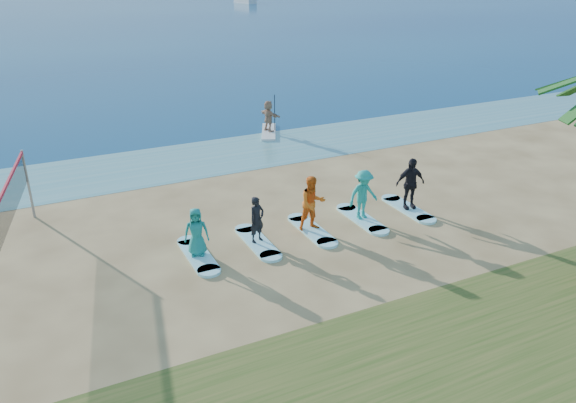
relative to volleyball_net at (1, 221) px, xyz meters
name	(u,v)px	position (x,y,z in m)	size (l,w,h in m)	color
ground	(325,255)	(8.72, -2.58, -1.90)	(600.00, 600.00, 0.00)	tan
shallow_water	(214,156)	(8.72, 7.92, -1.90)	(600.00, 600.00, 0.00)	teal
volleyball_net	(1,221)	(0.00, 0.00, 0.00)	(1.69, 8.95, 2.50)	gray
paddleboard	(269,132)	(12.61, 10.30, -1.84)	(0.70, 3.00, 0.12)	silver
paddleboarder	(269,116)	(12.61, 10.30, -0.98)	(1.49, 0.47, 1.60)	tan
boat_offshore_b	(245,3)	(46.65, 97.44, -1.90)	(1.91, 5.78, 1.60)	silver
surfboard_0	(198,255)	(5.14, -0.93, -1.86)	(0.70, 2.20, 0.09)	#9FEDF7
student_0	(196,232)	(5.14, -0.93, -1.05)	(0.75, 0.49, 1.53)	#1A8078
surfboard_1	(258,242)	(7.14, -0.93, -1.86)	(0.70, 2.20, 0.09)	#9FEDF7
student_1	(257,220)	(7.14, -0.93, -1.05)	(0.56, 0.37, 1.53)	black
surfboard_2	(312,230)	(9.14, -0.93, -1.86)	(0.70, 2.20, 0.09)	#9FEDF7
student_2	(312,203)	(9.14, -0.93, -0.88)	(0.91, 0.71, 1.87)	orange
surfboard_3	(362,219)	(11.14, -0.93, -1.86)	(0.70, 2.20, 0.09)	#9FEDF7
student_3	(363,195)	(11.14, -0.93, -0.93)	(1.14, 0.66, 1.77)	teal
surfboard_4	(408,209)	(13.13, -0.93, -1.86)	(0.70, 2.20, 0.09)	#9FEDF7
student_4	(410,183)	(13.13, -0.93, -0.87)	(1.11, 0.46, 1.90)	black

